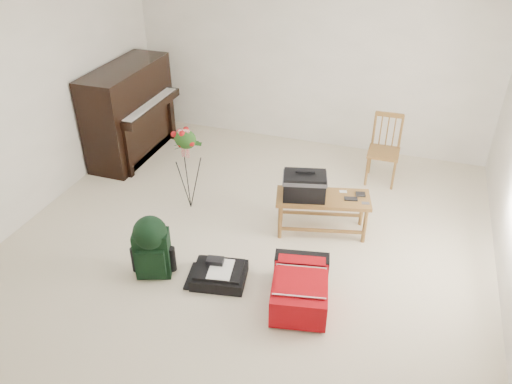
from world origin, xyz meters
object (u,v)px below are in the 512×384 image
(bench, at_px, (310,188))
(red_suitcase, at_px, (301,285))
(black_duffel, at_px, (219,274))
(dining_chair, at_px, (384,150))
(green_backpack, at_px, (151,244))
(piano, at_px, (131,114))
(flower_stand, at_px, (188,170))

(bench, distance_m, red_suitcase, 1.15)
(black_duffel, bearing_deg, red_suitcase, -9.17)
(dining_chair, relative_size, green_backpack, 1.33)
(black_duffel, bearing_deg, green_backpack, 179.94)
(piano, xyz_separation_m, green_backpack, (1.49, -2.20, -0.24))
(piano, xyz_separation_m, bench, (2.74, -1.00, -0.06))
(dining_chair, xyz_separation_m, flower_stand, (-2.05, -1.36, 0.08))
(piano, height_order, black_duffel, piano)
(piano, distance_m, green_backpack, 2.67)
(red_suitcase, bearing_deg, piano, 133.62)
(piano, bearing_deg, dining_chair, 5.92)
(bench, height_order, green_backpack, bench)
(black_duffel, bearing_deg, bench, 50.42)
(dining_chair, distance_m, green_backpack, 3.17)
(bench, bearing_deg, red_suitcase, -93.69)
(dining_chair, relative_size, black_duffel, 1.54)
(red_suitcase, xyz_separation_m, flower_stand, (-1.61, 1.07, 0.34))
(bench, height_order, black_duffel, bench)
(bench, bearing_deg, green_backpack, -150.01)
(dining_chair, bearing_deg, red_suitcase, -100.94)
(black_duffel, relative_size, green_backpack, 0.86)
(black_duffel, xyz_separation_m, flower_stand, (-0.81, 1.08, 0.43))
(piano, bearing_deg, bench, -20.04)
(dining_chair, distance_m, flower_stand, 2.46)
(red_suitcase, height_order, flower_stand, flower_stand)
(green_backpack, bearing_deg, flower_stand, 78.39)
(flower_stand, bearing_deg, red_suitcase, -42.29)
(black_duffel, bearing_deg, dining_chair, 52.82)
(green_backpack, bearing_deg, piano, 104.48)
(dining_chair, bearing_deg, bench, -115.69)
(bench, xyz_separation_m, dining_chair, (0.63, 1.35, -0.11))
(black_duffel, relative_size, flower_stand, 0.55)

